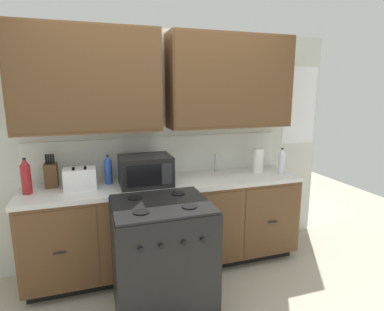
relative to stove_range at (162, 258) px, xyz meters
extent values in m
plane|color=#B2A893|center=(0.21, 0.33, -0.47)|extent=(8.00, 8.00, 0.00)
cube|color=silver|center=(0.21, 0.96, 0.73)|extent=(3.88, 0.05, 2.39)
cube|color=silver|center=(0.21, 0.93, 0.65)|extent=(2.68, 0.01, 0.40)
cube|color=brown|center=(-0.48, 0.76, 1.41)|extent=(1.29, 0.34, 0.93)
cube|color=brown|center=(-0.48, 0.59, 1.41)|extent=(1.27, 0.01, 0.87)
cube|color=brown|center=(0.91, 0.76, 1.41)|extent=(1.29, 0.34, 0.93)
cube|color=brown|center=(0.91, 0.59, 1.41)|extent=(1.27, 0.01, 0.87)
cube|color=white|center=(1.91, 0.93, 1.15)|extent=(0.44, 0.01, 0.90)
cube|color=black|center=(0.21, 0.66, -0.42)|extent=(2.63, 0.48, 0.10)
cube|color=brown|center=(0.21, 0.63, 0.02)|extent=(2.68, 0.60, 0.78)
cube|color=brown|center=(-0.79, 0.33, 0.02)|extent=(0.62, 0.01, 0.71)
cube|color=black|center=(-0.79, 0.31, 0.01)|extent=(0.10, 0.01, 0.01)
cube|color=brown|center=(-0.12, 0.33, 0.02)|extent=(0.62, 0.01, 0.71)
cube|color=black|center=(-0.12, 0.31, 0.01)|extent=(0.10, 0.01, 0.01)
cube|color=brown|center=(0.55, 0.33, 0.02)|extent=(0.62, 0.01, 0.71)
cube|color=black|center=(0.55, 0.31, 0.01)|extent=(0.10, 0.01, 0.01)
cube|color=brown|center=(1.22, 0.33, 0.02)|extent=(0.62, 0.01, 0.71)
cube|color=black|center=(1.22, 0.31, 0.01)|extent=(0.10, 0.01, 0.01)
cube|color=silver|center=(0.21, 0.63, 0.43)|extent=(2.71, 0.63, 0.04)
cube|color=#A8AAAF|center=(0.80, 0.66, 0.43)|extent=(0.56, 0.38, 0.02)
cube|color=black|center=(0.00, 0.00, -0.01)|extent=(0.76, 0.66, 0.92)
cube|color=black|center=(0.00, 0.00, 0.46)|extent=(0.74, 0.65, 0.02)
cylinder|color=black|center=(-0.18, -0.16, 0.47)|extent=(0.12, 0.12, 0.01)
cylinder|color=black|center=(0.18, -0.16, 0.47)|extent=(0.12, 0.12, 0.01)
cylinder|color=black|center=(-0.18, 0.16, 0.47)|extent=(0.12, 0.12, 0.01)
cylinder|color=black|center=(0.18, 0.16, 0.47)|extent=(0.12, 0.12, 0.01)
cylinder|color=black|center=(-0.22, -0.34, 0.28)|extent=(0.03, 0.02, 0.03)
cylinder|color=black|center=(-0.08, -0.34, 0.28)|extent=(0.03, 0.02, 0.03)
cylinder|color=black|center=(0.08, -0.34, 0.28)|extent=(0.03, 0.02, 0.03)
cylinder|color=black|center=(0.22, -0.34, 0.28)|extent=(0.03, 0.02, 0.03)
cube|color=black|center=(-0.02, 0.59, 0.59)|extent=(0.48, 0.36, 0.28)
cube|color=black|center=(-0.06, 0.40, 0.59)|extent=(0.31, 0.01, 0.19)
cube|color=#28282D|center=(0.15, 0.40, 0.59)|extent=(0.10, 0.01, 0.19)
cube|color=white|center=(-0.60, 0.65, 0.54)|extent=(0.28, 0.18, 0.19)
cube|color=black|center=(-0.65, 0.65, 0.63)|extent=(0.02, 0.13, 0.01)
cube|color=black|center=(-0.55, 0.65, 0.63)|extent=(0.02, 0.13, 0.01)
cube|color=#52361E|center=(-0.86, 0.79, 0.56)|extent=(0.11, 0.14, 0.22)
cylinder|color=black|center=(-0.89, 0.78, 0.71)|extent=(0.02, 0.02, 0.09)
cylinder|color=black|center=(-0.87, 0.78, 0.71)|extent=(0.02, 0.02, 0.09)
cylinder|color=black|center=(-0.85, 0.78, 0.71)|extent=(0.02, 0.02, 0.09)
cylinder|color=black|center=(-0.83, 0.78, 0.71)|extent=(0.02, 0.02, 0.09)
cylinder|color=#B2B5BA|center=(0.80, 0.84, 0.55)|extent=(0.02, 0.02, 0.20)
cylinder|color=white|center=(1.23, 0.68, 0.58)|extent=(0.12, 0.12, 0.26)
cylinder|color=maroon|center=(-1.04, 0.64, 0.57)|extent=(0.08, 0.08, 0.25)
cone|color=maroon|center=(-1.04, 0.64, 0.73)|extent=(0.07, 0.07, 0.06)
cylinder|color=black|center=(-1.04, 0.64, 0.75)|extent=(0.03, 0.03, 0.02)
cylinder|color=silver|center=(1.42, 0.51, 0.56)|extent=(0.07, 0.07, 0.23)
cone|color=silver|center=(1.42, 0.51, 0.70)|extent=(0.06, 0.06, 0.06)
cylinder|color=black|center=(1.42, 0.51, 0.72)|extent=(0.02, 0.02, 0.02)
cylinder|color=blue|center=(-0.35, 0.73, 0.56)|extent=(0.07, 0.07, 0.22)
cone|color=blue|center=(-0.35, 0.73, 0.70)|extent=(0.07, 0.07, 0.06)
cylinder|color=black|center=(-0.35, 0.73, 0.72)|extent=(0.03, 0.03, 0.02)
camera|label=1|loc=(-0.49, -2.27, 1.32)|focal=29.37mm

